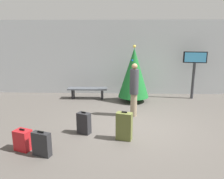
% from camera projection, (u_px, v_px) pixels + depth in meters
% --- Properties ---
extents(ground_plane, '(16.00, 16.00, 0.00)m').
position_uv_depth(ground_plane, '(136.00, 125.00, 6.93)').
color(ground_plane, '#514C47').
extents(back_wall, '(16.00, 0.20, 3.42)m').
position_uv_depth(back_wall, '(131.00, 58.00, 10.42)').
color(back_wall, '#B7BCC1').
rests_on(back_wall, ground_plane).
extents(holiday_tree, '(1.28, 1.28, 2.36)m').
position_uv_depth(holiday_tree, '(134.00, 73.00, 9.19)').
color(holiday_tree, '#4C3319').
rests_on(holiday_tree, ground_plane).
extents(flight_info_kiosk, '(0.98, 0.22, 2.06)m').
position_uv_depth(flight_info_kiosk, '(194.00, 66.00, 9.56)').
color(flight_info_kiosk, '#333338').
rests_on(flight_info_kiosk, ground_plane).
extents(waiting_bench, '(1.73, 0.44, 0.48)m').
position_uv_depth(waiting_bench, '(88.00, 90.00, 9.79)').
color(waiting_bench, '#4C5159').
rests_on(waiting_bench, ground_plane).
extents(traveller_0, '(0.38, 0.38, 1.83)m').
position_uv_depth(traveller_0, '(134.00, 89.00, 7.53)').
color(traveller_0, gray).
rests_on(traveller_0, ground_plane).
extents(suitcase_0, '(0.46, 0.32, 0.79)m').
position_uv_depth(suitcase_0, '(124.00, 126.00, 5.91)').
color(suitcase_0, '#59602D').
rests_on(suitcase_0, ground_plane).
extents(suitcase_1, '(0.45, 0.39, 0.55)m').
position_uv_depth(suitcase_1, '(23.00, 140.00, 5.40)').
color(suitcase_1, '#B2191E').
rests_on(suitcase_1, ground_plane).
extents(suitcase_2, '(0.42, 0.34, 0.65)m').
position_uv_depth(suitcase_2, '(84.00, 123.00, 6.30)').
color(suitcase_2, '#232326').
rests_on(suitcase_2, ground_plane).
extents(suitcase_3, '(0.47, 0.30, 0.61)m').
position_uv_depth(suitcase_3, '(42.00, 144.00, 5.13)').
color(suitcase_3, '#232326').
rests_on(suitcase_3, ground_plane).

